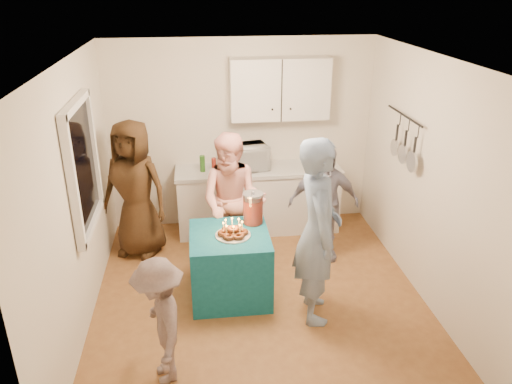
{
  "coord_description": "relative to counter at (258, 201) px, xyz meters",
  "views": [
    {
      "loc": [
        -0.62,
        -4.57,
        3.29
      ],
      "look_at": [
        0.0,
        0.35,
        1.15
      ],
      "focal_mm": 35.0,
      "sensor_mm": 36.0,
      "label": 1
    }
  ],
  "objects": [
    {
      "name": "child_near_left",
      "position": [
        -1.19,
        -2.75,
        0.17
      ],
      "size": [
        0.59,
        0.84,
        1.19
      ],
      "primitive_type": "imported",
      "rotation": [
        0.0,
        0.0,
        -1.37
      ],
      "color": "#5C4B4A",
      "rests_on": "floor"
    },
    {
      "name": "countertop",
      "position": [
        0.0,
        -0.0,
        0.46
      ],
      "size": [
        2.24,
        0.62,
        0.05
      ],
      "primitive_type": "cube",
      "color": "beige",
      "rests_on": "counter"
    },
    {
      "name": "party_table",
      "position": [
        -0.51,
        -1.55,
        -0.05
      ],
      "size": [
        0.85,
        0.85,
        0.76
      ],
      "primitive_type": "cube",
      "rotation": [
        0.0,
        0.0,
        -0.0
      ],
      "color": "#105A6F",
      "rests_on": "floor"
    },
    {
      "name": "right_wall",
      "position": [
        1.6,
        -1.7,
        0.87
      ],
      "size": [
        4.0,
        4.0,
        0.0
      ],
      "primitive_type": "plane",
      "color": "silver",
      "rests_on": "floor"
    },
    {
      "name": "back_wall",
      "position": [
        -0.2,
        0.3,
        0.87
      ],
      "size": [
        3.6,
        3.6,
        0.0
      ],
      "primitive_type": "plane",
      "color": "silver",
      "rests_on": "floor"
    },
    {
      "name": "donut_cake",
      "position": [
        -0.48,
        -1.59,
        0.42
      ],
      "size": [
        0.38,
        0.38,
        0.18
      ],
      "primitive_type": null,
      "color": "#381C0C",
      "rests_on": "party_table"
    },
    {
      "name": "woman_back_right",
      "position": [
        0.69,
        -0.87,
        0.31
      ],
      "size": [
        0.9,
        0.43,
        1.48
      ],
      "primitive_type": "imported",
      "rotation": [
        0.0,
        0.0,
        -0.08
      ],
      "color": "#131038",
      "rests_on": "floor"
    },
    {
      "name": "floor",
      "position": [
        -0.2,
        -1.7,
        -0.43
      ],
      "size": [
        4.0,
        4.0,
        0.0
      ],
      "primitive_type": "plane",
      "color": "brown",
      "rests_on": "ground"
    },
    {
      "name": "punch_jar",
      "position": [
        -0.23,
        -1.31,
        0.5
      ],
      "size": [
        0.22,
        0.22,
        0.34
      ],
      "primitive_type": "cylinder",
      "color": "red",
      "rests_on": "party_table"
    },
    {
      "name": "pot_rack",
      "position": [
        1.52,
        -1.0,
        1.17
      ],
      "size": [
        0.12,
        1.0,
        0.6
      ],
      "primitive_type": "cube",
      "color": "black",
      "rests_on": "right_wall"
    },
    {
      "name": "left_wall",
      "position": [
        -2.0,
        -1.7,
        0.87
      ],
      "size": [
        4.0,
        4.0,
        0.0
      ],
      "primitive_type": "plane",
      "color": "silver",
      "rests_on": "floor"
    },
    {
      "name": "woman_back_left",
      "position": [
        -1.6,
        -0.46,
        0.45
      ],
      "size": [
        1.01,
        0.85,
        1.76
      ],
      "primitive_type": "imported",
      "rotation": [
        0.0,
        0.0,
        -0.4
      ],
      "color": "#583719",
      "rests_on": "floor"
    },
    {
      "name": "woman_back_center",
      "position": [
        -0.42,
        -0.9,
        0.41
      ],
      "size": [
        0.97,
        0.85,
        1.68
      ],
      "primitive_type": "imported",
      "rotation": [
        0.0,
        0.0,
        -0.3
      ],
      "color": "#ED7F7C",
      "rests_on": "floor"
    },
    {
      "name": "window_night",
      "position": [
        -1.97,
        -1.4,
        1.12
      ],
      "size": [
        0.04,
        1.0,
        1.2
      ],
      "primitive_type": "cube",
      "color": "black",
      "rests_on": "left_wall"
    },
    {
      "name": "ceiling",
      "position": [
        -0.2,
        -1.7,
        2.17
      ],
      "size": [
        4.0,
        4.0,
        0.0
      ],
      "primitive_type": "plane",
      "color": "white",
      "rests_on": "floor"
    },
    {
      "name": "man_birthday",
      "position": [
        0.34,
        -2.0,
        0.54
      ],
      "size": [
        0.52,
        0.75,
        1.95
      ],
      "primitive_type": "imported",
      "rotation": [
        0.0,
        0.0,
        1.49
      ],
      "color": "#7A90B1",
      "rests_on": "floor"
    },
    {
      "name": "counter",
      "position": [
        0.0,
        0.0,
        0.0
      ],
      "size": [
        2.2,
        0.58,
        0.86
      ],
      "primitive_type": "cube",
      "color": "white",
      "rests_on": "floor"
    },
    {
      "name": "upper_cabinet",
      "position": [
        0.3,
        0.15,
        1.52
      ],
      "size": [
        1.3,
        0.3,
        0.8
      ],
      "primitive_type": "cube",
      "color": "white",
      "rests_on": "back_wall"
    },
    {
      "name": "microwave",
      "position": [
        -0.18,
        0.0,
        0.64
      ],
      "size": [
        0.66,
        0.51,
        0.33
      ],
      "primitive_type": "imported",
      "rotation": [
        0.0,
        0.0,
        0.2
      ],
      "color": "white",
      "rests_on": "countertop"
    }
  ]
}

